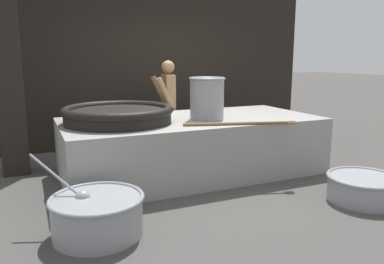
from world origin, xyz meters
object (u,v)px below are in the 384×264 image
object	(u,v)px
prep_bowl_meat	(364,187)
cook	(168,104)
giant_wok_near	(118,114)
prep_bowl_vegetables	(97,213)
stock_pot	(207,98)

from	to	relation	value
prep_bowl_meat	cook	bearing A→B (deg)	113.65
cook	giant_wok_near	bearing A→B (deg)	53.33
prep_bowl_meat	prep_bowl_vegetables	bearing A→B (deg)	172.71
stock_pot	cook	world-z (taller)	cook
prep_bowl_vegetables	prep_bowl_meat	world-z (taller)	prep_bowl_vegetables
giant_wok_near	cook	distance (m)	1.59
giant_wok_near	prep_bowl_meat	size ratio (longest dim) A/B	1.73
prep_bowl_vegetables	giant_wok_near	bearing A→B (deg)	69.30
stock_pot	giant_wok_near	bearing A→B (deg)	169.40
giant_wok_near	stock_pot	xyz separation A→B (m)	(1.20, -0.23, 0.18)
stock_pot	prep_bowl_meat	bearing A→B (deg)	-53.45
prep_bowl_vegetables	prep_bowl_meat	bearing A→B (deg)	-7.29
stock_pot	cook	distance (m)	1.37
cook	prep_bowl_meat	xyz separation A→B (m)	(1.32, -3.02, -0.71)
stock_pot	prep_bowl_meat	distance (m)	2.28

